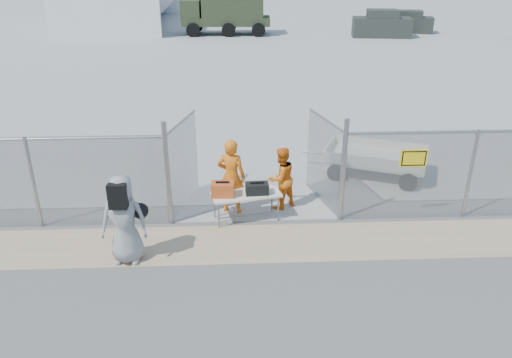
{
  "coord_description": "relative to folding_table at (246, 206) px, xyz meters",
  "views": [
    {
      "loc": [
        -0.49,
        -8.38,
        5.77
      ],
      "look_at": [
        0.0,
        2.0,
        1.1
      ],
      "focal_mm": 35.0,
      "sensor_mm": 36.0,
      "label": 1
    }
  ],
  "objects": [
    {
      "name": "ground",
      "position": [
        0.23,
        -2.12,
        -0.34
      ],
      "size": [
        160.0,
        160.0,
        0.0
      ],
      "primitive_type": "plane",
      "color": "#545454"
    },
    {
      "name": "tarmac_inside",
      "position": [
        0.23,
        39.88,
        -0.34
      ],
      "size": [
        160.0,
        80.0,
        0.01
      ],
      "primitive_type": "cube",
      "color": "#9B9B9A",
      "rests_on": "ground"
    },
    {
      "name": "dirt_strip",
      "position": [
        0.23,
        -1.12,
        -0.33
      ],
      "size": [
        44.0,
        1.6,
        0.01
      ],
      "primitive_type": "cube",
      "color": "tan",
      "rests_on": "ground"
    },
    {
      "name": "chain_link_fence",
      "position": [
        0.23,
        -0.12,
        0.76
      ],
      "size": [
        40.0,
        0.2,
        2.2
      ],
      "primitive_type": null,
      "color": "gray",
      "rests_on": "ground"
    },
    {
      "name": "folding_table",
      "position": [
        0.0,
        0.0,
        0.0
      ],
      "size": [
        1.71,
        0.99,
        0.68
      ],
      "primitive_type": null,
      "rotation": [
        0.0,
        0.0,
        0.21
      ],
      "color": "silver",
      "rests_on": "ground"
    },
    {
      "name": "orange_bag",
      "position": [
        -0.54,
        -0.09,
        0.5
      ],
      "size": [
        0.53,
        0.36,
        0.32
      ],
      "primitive_type": "cube",
      "rotation": [
        0.0,
        0.0,
        -0.04
      ],
      "color": "#C9511F",
      "rests_on": "folding_table"
    },
    {
      "name": "black_duffel",
      "position": [
        0.25,
        -0.01,
        0.47
      ],
      "size": [
        0.55,
        0.34,
        0.26
      ],
      "primitive_type": "cube",
      "rotation": [
        0.0,
        0.0,
        0.05
      ],
      "color": "black",
      "rests_on": "folding_table"
    },
    {
      "name": "security_worker_left",
      "position": [
        -0.34,
        0.42,
        0.6
      ],
      "size": [
        0.78,
        0.61,
        1.87
      ],
      "primitive_type": "imported",
      "rotation": [
        0.0,
        0.0,
        2.88
      ],
      "color": "orange",
      "rests_on": "ground"
    },
    {
      "name": "security_worker_right",
      "position": [
        0.87,
        0.59,
        0.45
      ],
      "size": [
        0.97,
        0.93,
        1.58
      ],
      "primitive_type": "imported",
      "rotation": [
        0.0,
        0.0,
        3.73
      ],
      "color": "orange",
      "rests_on": "ground"
    },
    {
      "name": "visitor",
      "position": [
        -2.49,
        -1.63,
        0.6
      ],
      "size": [
        0.96,
        0.66,
        1.89
      ],
      "primitive_type": "imported",
      "rotation": [
        0.0,
        0.0,
        -0.06
      ],
      "color": "gray",
      "rests_on": "ground"
    },
    {
      "name": "utility_trailer",
      "position": [
        3.76,
        2.48,
        0.09
      ],
      "size": [
        4.02,
        3.09,
        0.87
      ],
      "primitive_type": null,
      "rotation": [
        0.0,
        0.0,
        -0.4
      ],
      "color": "silver",
      "rests_on": "ground"
    },
    {
      "name": "military_truck",
      "position": [
        -0.65,
        30.52,
        1.29
      ],
      "size": [
        6.92,
        2.78,
        3.25
      ],
      "primitive_type": null,
      "rotation": [
        0.0,
        0.0,
        -0.04
      ],
      "color": "#2D3721",
      "rests_on": "ground"
    },
    {
      "name": "parked_vehicle_near",
      "position": [
        11.24,
        28.66,
        0.64
      ],
      "size": [
        4.6,
        2.59,
        1.97
      ],
      "primitive_type": null,
      "rotation": [
        0.0,
        0.0,
        -0.15
      ],
      "color": "#2B302B",
      "rests_on": "ground"
    },
    {
      "name": "parked_vehicle_mid",
      "position": [
        14.14,
        30.95,
        0.5
      ],
      "size": [
        4.03,
        2.59,
        1.69
      ],
      "primitive_type": null,
      "rotation": [
        0.0,
        0.0,
        -0.26
      ],
      "color": "#2B302B",
      "rests_on": "ground"
    }
  ]
}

